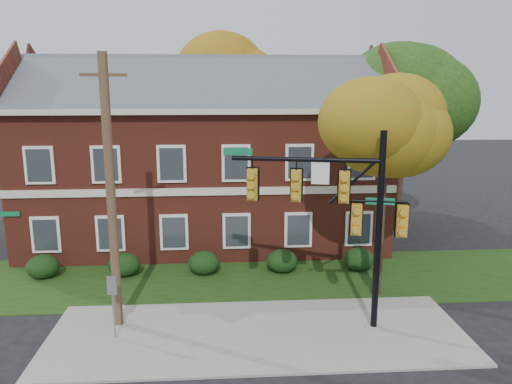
{
  "coord_description": "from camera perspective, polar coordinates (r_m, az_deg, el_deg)",
  "views": [
    {
      "loc": [
        -1.11,
        -14.42,
        8.27
      ],
      "look_at": [
        0.07,
        3.0,
        4.52
      ],
      "focal_mm": 35.0,
      "sensor_mm": 36.0,
      "label": 1
    }
  ],
  "objects": [
    {
      "name": "hedge_center",
      "position": [
        22.51,
        -5.96,
        -8.06
      ],
      "size": [
        1.4,
        1.26,
        1.05
      ],
      "primitive_type": "ellipsoid",
      "color": "black",
      "rests_on": "ground"
    },
    {
      "name": "apartment_building",
      "position": [
        26.59,
        -5.79,
        4.98
      ],
      "size": [
        18.8,
        8.8,
        9.74
      ],
      "color": "maroon",
      "rests_on": "ground"
    },
    {
      "name": "ground",
      "position": [
        16.66,
        0.48,
        -17.63
      ],
      "size": [
        120.0,
        120.0,
        0.0
      ],
      "primitive_type": "plane",
      "color": "black",
      "rests_on": "ground"
    },
    {
      "name": "hedge_right",
      "position": [
        22.64,
        3.01,
        -7.88
      ],
      "size": [
        1.4,
        1.26,
        1.05
      ],
      "primitive_type": "ellipsoid",
      "color": "black",
      "rests_on": "ground"
    },
    {
      "name": "hedge_left",
      "position": [
        22.92,
        -14.83,
        -8.04
      ],
      "size": [
        1.4,
        1.26,
        1.05
      ],
      "primitive_type": "ellipsoid",
      "color": "black",
      "rests_on": "ground"
    },
    {
      "name": "hedge_far_left",
      "position": [
        23.84,
        -23.19,
        -7.85
      ],
      "size": [
        1.4,
        1.26,
        1.05
      ],
      "primitive_type": "ellipsoid",
      "color": "black",
      "rests_on": "ground"
    },
    {
      "name": "grass_strip",
      "position": [
        22.05,
        -0.72,
        -9.84
      ],
      "size": [
        30.0,
        6.0,
        0.04
      ],
      "primitive_type": "cube",
      "color": "#193811",
      "rests_on": "ground"
    },
    {
      "name": "tree_left_rear",
      "position": [
        27.44,
        -26.89,
        7.52
      ],
      "size": [
        5.4,
        5.1,
        8.88
      ],
      "color": "black",
      "rests_on": "ground"
    },
    {
      "name": "sidewalk",
      "position": [
        17.51,
        0.22,
        -15.89
      ],
      "size": [
        14.0,
        5.0,
        0.08
      ],
      "primitive_type": "cube",
      "color": "gray",
      "rests_on": "ground"
    },
    {
      "name": "hedge_far_right",
      "position": [
        23.31,
        11.66,
        -7.53
      ],
      "size": [
        1.4,
        1.26,
        1.05
      ],
      "primitive_type": "ellipsoid",
      "color": "black",
      "rests_on": "ground"
    },
    {
      "name": "utility_pole",
      "position": [
        17.2,
        -16.25,
        -0.26
      ],
      "size": [
        1.42,
        0.48,
        9.31
      ],
      "rotation": [
        0.0,
        0.0,
        0.27
      ],
      "color": "#513B25",
      "rests_on": "ground"
    },
    {
      "name": "tree_near_right",
      "position": [
        19.42,
        15.3,
        6.98
      ],
      "size": [
        4.5,
        4.25,
        8.58
      ],
      "color": "black",
      "rests_on": "ground"
    },
    {
      "name": "tree_far_rear",
      "position": [
        34.22,
        -3.2,
        13.08
      ],
      "size": [
        6.84,
        6.46,
        11.52
      ],
      "color": "black",
      "rests_on": "ground"
    },
    {
      "name": "traffic_signal",
      "position": [
        16.73,
        9.75,
        -1.92
      ],
      "size": [
        6.04,
        1.46,
        6.86
      ],
      "rotation": [
        0.0,
        0.0,
        -0.21
      ],
      "color": "gray",
      "rests_on": "ground"
    },
    {
      "name": "sign_post",
      "position": [
        17.22,
        -16.07,
        -11.47
      ],
      "size": [
        0.32,
        0.08,
        2.22
      ],
      "rotation": [
        0.0,
        0.0,
        -0.14
      ],
      "color": "slate",
      "rests_on": "ground"
    },
    {
      "name": "tree_right_rear",
      "position": [
        29.16,
        17.42,
        11.3
      ],
      "size": [
        6.3,
        5.95,
        10.62
      ],
      "color": "black",
      "rests_on": "ground"
    }
  ]
}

